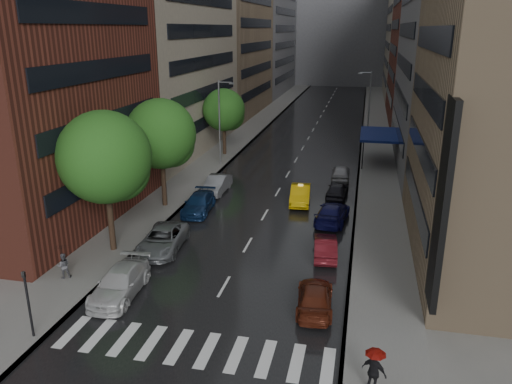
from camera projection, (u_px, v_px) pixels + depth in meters
ground at (202, 324)px, 25.31m from camera, size 220.00×220.00×0.00m
road at (312, 133)px, 71.69m from camera, size 14.00×140.00×0.01m
sidewalk_left at (251, 129)px, 73.50m from camera, size 4.00×140.00×0.15m
sidewalk_right at (376, 135)px, 69.83m from camera, size 4.00×140.00×0.15m
crosswalk at (193, 348)px, 23.41m from camera, size 13.15×2.80×0.01m
buildings_left at (226, 17)px, 77.89m from camera, size 8.00×108.00×38.00m
buildings_right at (427, 23)px, 70.15m from camera, size 8.05×109.10×36.00m
building_far at (343, 21)px, 129.76m from camera, size 40.00×14.00×32.00m
tree_near at (105, 157)px, 31.60m from camera, size 5.97×5.97×9.51m
tree_mid at (161, 134)px, 40.08m from camera, size 5.68×5.68×9.06m
tree_far at (224, 110)px, 57.43m from camera, size 4.89×4.89×7.79m
taxi at (300, 195)px, 42.62m from camera, size 2.01×4.80×1.54m
parked_cars_left at (176, 226)px, 35.85m from camera, size 3.01×23.94×1.56m
parked_cars_right at (332, 214)px, 38.27m from camera, size 2.68×29.03×1.55m
ped_black_umbrella at (63, 258)px, 29.37m from camera, size 0.96×0.98×2.09m
ped_red_umbrella at (375, 367)px, 20.09m from camera, size 1.17×0.91×2.01m
traffic_light at (28, 298)px, 23.47m from camera, size 0.18×0.15×3.45m
street_lamp_left at (220, 121)px, 53.18m from camera, size 1.74×0.22×9.00m
street_lamp_right at (369, 105)px, 63.95m from camera, size 1.74×0.22×9.00m
awning at (379, 135)px, 54.96m from camera, size 4.00×8.00×3.12m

